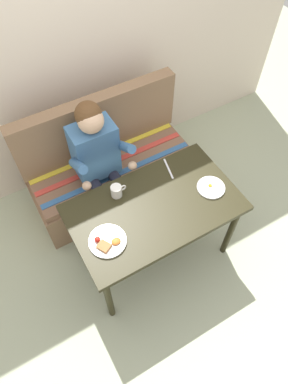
{
  "coord_description": "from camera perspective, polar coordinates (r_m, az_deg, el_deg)",
  "views": [
    {
      "loc": [
        -0.72,
        -1.1,
        2.75
      ],
      "look_at": [
        0.0,
        0.15,
        0.72
      ],
      "focal_mm": 32.26,
      "sensor_mm": 36.0,
      "label": 1
    }
  ],
  "objects": [
    {
      "name": "couch",
      "position": [
        3.14,
        -5.62,
        3.82
      ],
      "size": [
        1.44,
        0.56,
        1.0
      ],
      "color": "#836348",
      "rests_on": "ground"
    },
    {
      "name": "knife",
      "position": [
        2.61,
        4.06,
        3.88
      ],
      "size": [
        0.06,
        0.2,
        0.0
      ],
      "primitive_type": "cube",
      "rotation": [
        0.0,
        0.0,
        -0.22
      ],
      "color": "silver",
      "rests_on": "table"
    },
    {
      "name": "coffee_mug",
      "position": [
        2.43,
        -4.54,
        0.21
      ],
      "size": [
        0.12,
        0.08,
        0.09
      ],
      "color": "white",
      "rests_on": "table"
    },
    {
      "name": "ground_plane",
      "position": [
        3.05,
        1.43,
        -9.87
      ],
      "size": [
        8.0,
        8.0,
        0.0
      ],
      "primitive_type": "plane",
      "color": "#AAB394"
    },
    {
      "name": "table",
      "position": [
        2.48,
        1.73,
        -3.42
      ],
      "size": [
        1.2,
        0.7,
        0.73
      ],
      "color": "black",
      "rests_on": "ground"
    },
    {
      "name": "plate_eggs",
      "position": [
        2.54,
        11.01,
        0.75
      ],
      "size": [
        0.2,
        0.2,
        0.04
      ],
      "color": "white",
      "rests_on": "table"
    },
    {
      "name": "plate_breakfast",
      "position": [
        2.27,
        -6.1,
        -8.12
      ],
      "size": [
        0.25,
        0.25,
        0.05
      ],
      "color": "white",
      "rests_on": "table"
    },
    {
      "name": "person",
      "position": [
        2.69,
        -7.46,
        5.62
      ],
      "size": [
        0.45,
        0.61,
        1.21
      ],
      "color": "#3C6797",
      "rests_on": "ground"
    },
    {
      "name": "back_wall",
      "position": [
        2.87,
        -12.22,
        23.14
      ],
      "size": [
        4.4,
        0.1,
        2.6
      ],
      "primitive_type": "cube",
      "color": "beige",
      "rests_on": "ground"
    }
  ]
}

